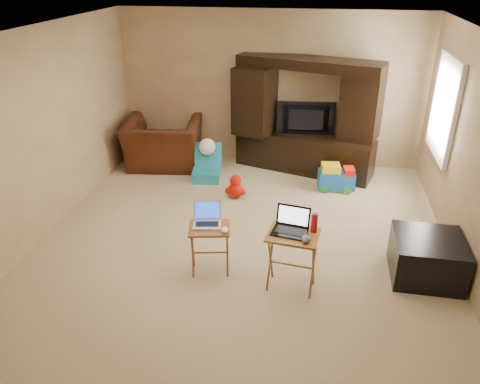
% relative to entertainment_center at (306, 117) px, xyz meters
% --- Properties ---
extents(floor, '(5.50, 5.50, 0.00)m').
position_rel_entertainment_center_xyz_m(floor, '(-0.63, -2.41, -0.92)').
color(floor, beige).
rests_on(floor, ground).
extents(ceiling, '(5.50, 5.50, 0.00)m').
position_rel_entertainment_center_xyz_m(ceiling, '(-0.63, -2.41, 1.58)').
color(ceiling, silver).
rests_on(ceiling, ground).
extents(wall_back, '(5.00, 0.00, 5.00)m').
position_rel_entertainment_center_xyz_m(wall_back, '(-0.63, 0.34, 0.33)').
color(wall_back, tan).
rests_on(wall_back, ground).
extents(wall_front, '(5.00, 0.00, 5.00)m').
position_rel_entertainment_center_xyz_m(wall_front, '(-0.63, -5.16, 0.33)').
color(wall_front, tan).
rests_on(wall_front, ground).
extents(wall_left, '(0.00, 5.50, 5.50)m').
position_rel_entertainment_center_xyz_m(wall_left, '(-3.13, -2.41, 0.33)').
color(wall_left, tan).
rests_on(wall_left, ground).
extents(wall_right, '(0.00, 5.50, 5.50)m').
position_rel_entertainment_center_xyz_m(wall_right, '(1.87, -2.41, 0.33)').
color(wall_right, tan).
rests_on(wall_right, ground).
extents(window_pane, '(0.00, 1.20, 1.20)m').
position_rel_entertainment_center_xyz_m(window_pane, '(1.85, -0.86, 0.48)').
color(window_pane, white).
rests_on(window_pane, ground).
extents(window_frame, '(0.06, 1.14, 1.34)m').
position_rel_entertainment_center_xyz_m(window_frame, '(1.83, -0.86, 0.48)').
color(window_frame, white).
rests_on(window_frame, ground).
extents(entertainment_center, '(2.31, 1.20, 1.84)m').
position_rel_entertainment_center_xyz_m(entertainment_center, '(0.00, 0.00, 0.00)').
color(entertainment_center, black).
rests_on(entertainment_center, floor).
extents(television, '(0.94, 0.19, 0.54)m').
position_rel_entertainment_center_xyz_m(television, '(0.00, -0.04, -0.04)').
color(television, black).
rests_on(television, entertainment_center).
extents(recliner, '(1.35, 1.22, 0.80)m').
position_rel_entertainment_center_xyz_m(recliner, '(-2.34, -0.22, -0.52)').
color(recliner, '#4B1F10').
rests_on(recliner, floor).
extents(child_rocker, '(0.50, 0.55, 0.57)m').
position_rel_entertainment_center_xyz_m(child_rocker, '(-1.51, -0.67, -0.63)').
color(child_rocker, teal).
rests_on(child_rocker, floor).
extents(plush_toy, '(0.32, 0.27, 0.36)m').
position_rel_entertainment_center_xyz_m(plush_toy, '(-0.93, -1.20, -0.74)').
color(plush_toy, red).
rests_on(plush_toy, floor).
extents(push_toy, '(0.59, 0.46, 0.41)m').
position_rel_entertainment_center_xyz_m(push_toy, '(0.53, -0.67, -0.71)').
color(push_toy, blue).
rests_on(push_toy, floor).
extents(ottoman, '(0.75, 0.75, 0.47)m').
position_rel_entertainment_center_xyz_m(ottoman, '(1.47, -2.74, -0.68)').
color(ottoman, black).
rests_on(ottoman, floor).
extents(tray_table_left, '(0.50, 0.43, 0.58)m').
position_rel_entertainment_center_xyz_m(tray_table_left, '(-0.89, -3.06, -0.63)').
color(tray_table_left, '#9A5125').
rests_on(tray_table_left, floor).
extents(tray_table_right, '(0.57, 0.48, 0.67)m').
position_rel_entertainment_center_xyz_m(tray_table_right, '(0.02, -3.21, -0.58)').
color(tray_table_right, '#9B6525').
rests_on(tray_table_right, floor).
extents(laptop_left, '(0.34, 0.30, 0.24)m').
position_rel_entertainment_center_xyz_m(laptop_left, '(-0.92, -3.03, -0.22)').
color(laptop_left, silver).
rests_on(laptop_left, tray_table_left).
extents(laptop_right, '(0.40, 0.34, 0.24)m').
position_rel_entertainment_center_xyz_m(laptop_right, '(-0.02, -3.19, -0.13)').
color(laptop_right, black).
rests_on(laptop_right, tray_table_right).
extents(mouse_left, '(0.10, 0.13, 0.05)m').
position_rel_entertainment_center_xyz_m(mouse_left, '(-0.70, -3.13, -0.32)').
color(mouse_left, white).
rests_on(mouse_left, tray_table_left).
extents(mouse_right, '(0.10, 0.14, 0.06)m').
position_rel_entertainment_center_xyz_m(mouse_right, '(0.15, -3.33, -0.22)').
color(mouse_right, '#47464C').
rests_on(mouse_right, tray_table_right).
extents(water_bottle, '(0.07, 0.07, 0.21)m').
position_rel_entertainment_center_xyz_m(water_bottle, '(0.22, -3.13, -0.14)').
color(water_bottle, red).
rests_on(water_bottle, tray_table_right).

